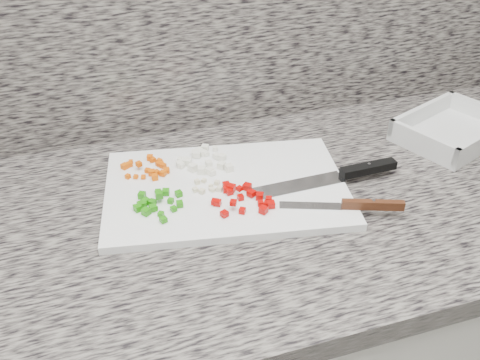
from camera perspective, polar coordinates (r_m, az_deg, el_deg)
name	(u,v)px	position (r m, az deg, el deg)	size (l,w,h in m)	color
countertop	(230,215)	(0.95, -1.09, -3.71)	(3.96, 0.64, 0.04)	slate
cutting_board	(226,188)	(0.97, -1.49, -0.91)	(0.43, 0.29, 0.01)	white
carrot_pile	(150,168)	(1.01, -9.59, 1.28)	(0.09, 0.08, 0.02)	#D75304
onion_pile	(203,160)	(1.02, -4.00, 2.11)	(0.10, 0.11, 0.01)	white
green_pepper_pile	(155,203)	(0.92, -9.05, -2.41)	(0.09, 0.09, 0.02)	#1F7F0B
red_pepper_pile	(244,198)	(0.92, 0.41, -1.89)	(0.10, 0.10, 0.02)	#AC0502
garlic_pile	(207,187)	(0.95, -3.49, -0.71)	(0.05, 0.05, 0.01)	beige
chef_knife	(345,174)	(1.00, 11.16, 0.63)	(0.28, 0.04, 0.02)	white
paring_knife	(357,205)	(0.92, 12.37, -2.64)	(0.20, 0.09, 0.02)	white
tray	(452,131)	(1.22, 21.66, 4.87)	(0.27, 0.23, 0.05)	silver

